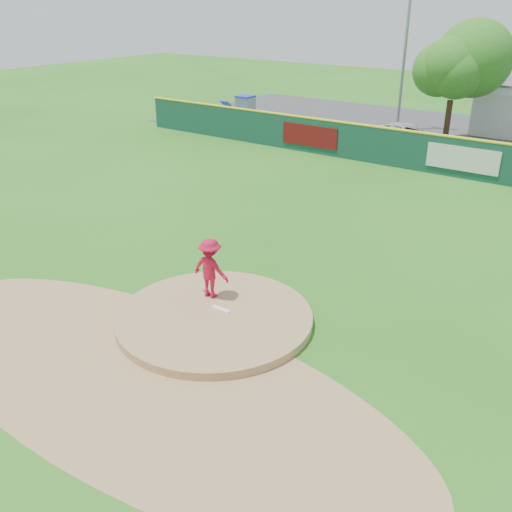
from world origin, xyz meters
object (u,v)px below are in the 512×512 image
Objects in this scene: pitcher at (210,268)px; light_pole_left at (407,35)px; deciduous_tree at (455,67)px; van at (407,135)px; playground_slide at (245,108)px.

pitcher is 0.17× the size of light_pole_left.
pitcher is at bearing -87.06° from deciduous_tree.
light_pole_left reaches higher than van.
pitcher is 22.35m from van.
playground_slide is at bearing -173.68° from deciduous_tree.
light_pole_left is at bearing -81.87° from pitcher.
deciduous_tree is at bearing -26.57° from light_pole_left.
light_pole_left is (-4.00, 2.00, 1.50)m from deciduous_tree.
deciduous_tree is at bearing -21.08° from van.
light_pole_left reaches higher than deciduous_tree.
van is 12.68m from playground_slide.
van is 1.41× the size of playground_slide.
light_pole_left is (10.38, 3.59, 5.15)m from playground_slide.
van is (-2.95, 22.15, -0.51)m from pitcher.
pitcher reaches higher than van.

